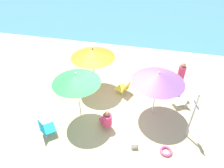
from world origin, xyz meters
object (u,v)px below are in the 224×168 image
Objects in this scene: beach_chair_b at (124,87)px; person_a at (180,79)px; beach_bag at (134,144)px; beach_chair_c at (46,128)px; swim_ring at (166,151)px; umbrella_orange at (93,53)px; warning_sign at (194,111)px; umbrella_green at (76,78)px; person_b at (107,119)px; beach_chair_a at (181,100)px; umbrella_purple at (158,77)px.

beach_chair_b is 2.39m from person_a.
beach_chair_c is at bearing -176.52° from beach_bag.
beach_chair_b is at bearing 107.22° from beach_bag.
swim_ring is at bearing 148.88° from beach_chair_b.
umbrella_orange is at bearing 33.05° from beach_chair_c.
umbrella_green is at bearing 168.24° from warning_sign.
person_b is 1.28m from beach_bag.
person_b reaches higher than beach_bag.
beach_chair_a is (3.81, -0.33, -1.53)m from umbrella_orange.
umbrella_green reaches higher than beach_chair_b.
warning_sign is (1.26, -0.82, -0.55)m from umbrella_purple.
warning_sign is at bearing 51.56° from swim_ring.
warning_sign is at bearing 26.50° from beach_bag.
swim_ring is (-0.39, -3.09, -0.80)m from person_a.
person_a reaches higher than person_b.
warning_sign is (0.16, -1.57, 0.94)m from beach_chair_a.
beach_chair_c is 2.82× the size of beach_bag.
umbrella_purple reaches higher than warning_sign.
person_a is (3.67, 0.33, -0.97)m from umbrella_orange.
warning_sign reaches higher than beach_chair_a.
beach_bag is (3.11, 0.19, -0.20)m from beach_chair_c.
beach_chair_b is 2.10m from person_b.
person_a is at bearing 85.27° from warning_sign.
umbrella_purple is 2.83× the size of beach_chair_b.
beach_bag is at bearing -165.76° from warning_sign.
umbrella_green is 5.15× the size of swim_ring.
umbrella_purple reaches higher than person_b.
beach_chair_a is 5.40m from beach_chair_c.
umbrella_green reaches higher than person_b.
umbrella_green reaches higher than warning_sign.
umbrella_purple is 2.83m from umbrella_green.
beach_chair_b is (-2.43, 0.23, 0.04)m from beach_chair_a.
beach_chair_b is 0.82× the size of person_b.
beach_chair_a is at bearing 34.28° from umbrella_purple.
umbrella_green is at bearing -5.18° from beach_chair_a.
umbrella_orange is 4.12m from beach_chair_a.
person_a is at bearing 82.86° from swim_ring.
beach_chair_a is at bearing 22.99° from umbrella_green.
person_a is 1.91× the size of person_b.
swim_ring is (3.26, -0.83, -1.87)m from umbrella_green.
umbrella_orange is 4.91× the size of swim_ring.
warning_sign is at bearing 67.54° from beach_chair_a.
umbrella_orange is at bearing 158.38° from umbrella_purple.
person_b is (1.09, -0.24, -1.49)m from umbrella_green.
person_a reaches higher than beach_bag.
umbrella_orange is 2.36× the size of person_b.
warning_sign is (2.59, -1.80, 0.90)m from beach_chair_b.
umbrella_purple reaches higher than beach_bag.
umbrella_orange is at bearing -127.24° from person_a.
person_a is 3.61m from person_b.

